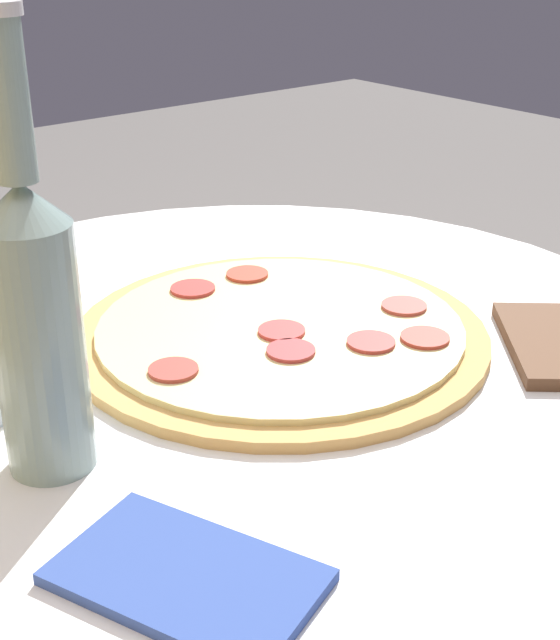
% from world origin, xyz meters
% --- Properties ---
extents(table, '(0.83, 0.83, 0.73)m').
position_xyz_m(table, '(0.00, 0.00, 0.56)').
color(table, white).
rests_on(table, ground_plane).
extents(pizza, '(0.38, 0.38, 0.02)m').
position_xyz_m(pizza, '(-0.01, -0.03, 0.74)').
color(pizza, tan).
rests_on(pizza, table).
extents(beer_bottle, '(0.06, 0.06, 0.31)m').
position_xyz_m(beer_bottle, '(-0.06, 0.22, 0.84)').
color(beer_bottle, gray).
rests_on(beer_bottle, table).
extents(napkin, '(0.17, 0.14, 0.01)m').
position_xyz_m(napkin, '(-0.22, 0.22, 0.73)').
color(napkin, '#334C99').
rests_on(napkin, table).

